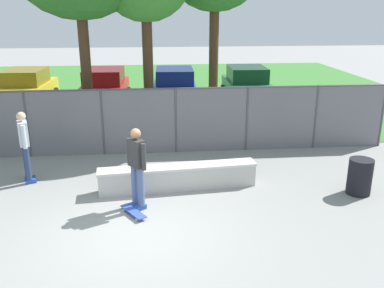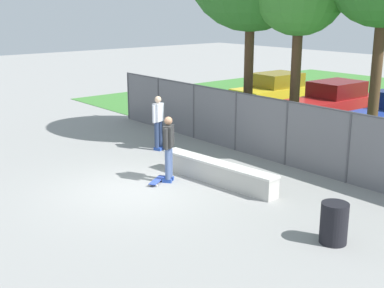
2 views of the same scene
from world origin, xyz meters
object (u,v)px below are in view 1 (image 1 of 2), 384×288
car_green (247,85)px  bystander (25,144)px  car_red (104,88)px  concrete_ledge (178,177)px  skateboarder (137,165)px  car_blue (175,87)px  car_yellow (26,89)px  skateboard (133,212)px  trash_bin (360,177)px

car_green → bystander: (-7.46, -8.40, 0.17)m
bystander → car_green: bearing=48.4°
car_red → bystander: (-1.07, -8.31, 0.17)m
concrete_ledge → skateboarder: bearing=-134.6°
concrete_ledge → car_blue: size_ratio=0.90×
car_yellow → car_red: 3.41m
skateboard → skateboarder: bearing=72.0°
concrete_ledge → skateboard: 1.66m
concrete_ledge → trash_bin: trash_bin is taller
car_green → bystander: bystander is taller
car_red → car_green: 6.39m
car_red → car_yellow: bearing=176.8°
skateboarder → car_green: bearing=65.2°
skateboarder → car_blue: skateboarder is taller
skateboard → concrete_ledge: bearing=50.7°
skateboarder → car_green: 11.13m
trash_bin → bystander: bearing=169.7°
car_blue → bystander: bearing=-117.0°
car_blue → car_green: same height
skateboarder → trash_bin: 5.21m
car_green → bystander: bearing=-131.6°
car_blue → car_green: bearing=4.2°
skateboarder → skateboard: size_ratio=2.32×
car_red → car_green: same height
skateboarder → concrete_ledge: bearing=45.4°
car_blue → bystander: bystander is taller
concrete_ledge → skateboarder: (-0.93, -0.95, 0.71)m
skateboarder → car_yellow: bearing=116.7°
car_red → car_green: size_ratio=1.00×
car_yellow → skateboard: bearing=-64.5°
car_blue → car_yellow: bearing=176.9°
skateboard → car_blue: (1.46, 10.18, 0.77)m
car_blue → car_red: bearing=177.1°
car_red → concrete_ledge: bearing=-73.6°
car_green → car_blue: bearing=-175.8°
skateboarder → bystander: size_ratio=1.00×
car_yellow → bystander: bystander is taller
concrete_ledge → bystander: 3.87m
skateboarder → car_yellow: size_ratio=0.43×
car_red → car_blue: same height
concrete_ledge → car_blue: (0.42, 8.92, 0.54)m
concrete_ledge → car_blue: car_blue is taller
skateboarder → car_red: (-1.73, 10.02, -0.17)m
skateboarder → car_red: bearing=99.8°
car_yellow → bystander: size_ratio=2.34×
concrete_ledge → skateboard: bearing=-129.3°
car_red → bystander: size_ratio=2.34×
car_yellow → car_blue: (6.49, -0.35, 0.00)m
skateboard → bystander: (-2.69, 2.03, 0.94)m
car_yellow → car_blue: 6.50m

